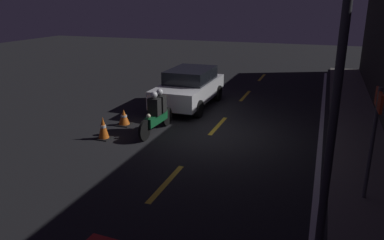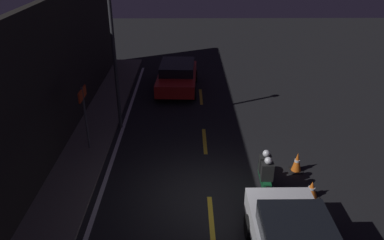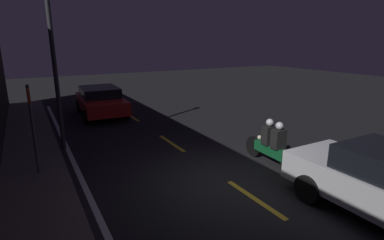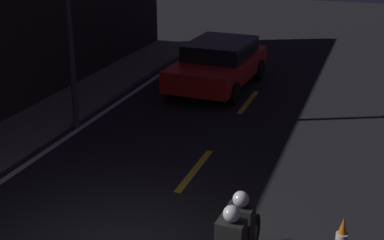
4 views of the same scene
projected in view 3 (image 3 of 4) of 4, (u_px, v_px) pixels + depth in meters
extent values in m
plane|color=black|center=(229.00, 182.00, 7.85)|extent=(56.00, 56.00, 0.00)
cube|color=#605B56|center=(42.00, 231.00, 5.74)|extent=(28.00, 1.65, 0.11)
cube|color=gold|center=(255.00, 199.00, 7.01)|extent=(2.00, 0.14, 0.01)
cube|color=gold|center=(172.00, 143.00, 10.80)|extent=(2.00, 0.14, 0.01)
cube|color=gold|center=(132.00, 117.00, 14.59)|extent=(2.00, 0.14, 0.01)
cube|color=silver|center=(99.00, 217.00, 6.26)|extent=(25.20, 0.14, 0.01)
cylinder|color=black|center=(308.00, 189.00, 6.79)|extent=(0.66, 0.18, 0.66)
cylinder|color=black|center=(354.00, 173.00, 7.59)|extent=(0.66, 0.18, 0.66)
cube|color=red|center=(101.00, 103.00, 14.71)|extent=(4.21, 2.06, 0.60)
cube|color=black|center=(99.00, 92.00, 14.75)|extent=(2.34, 1.79, 0.46)
cube|color=red|center=(105.00, 93.00, 16.69)|extent=(0.07, 0.20, 0.10)
cube|color=red|center=(82.00, 95.00, 16.16)|extent=(0.07, 0.20, 0.10)
cylinder|color=black|center=(127.00, 112.00, 14.08)|extent=(0.63, 0.21, 0.62)
cylinder|color=black|center=(86.00, 117.00, 13.28)|extent=(0.63, 0.21, 0.62)
cylinder|color=black|center=(114.00, 103.00, 16.29)|extent=(0.63, 0.21, 0.62)
cylinder|color=black|center=(79.00, 106.00, 15.49)|extent=(0.63, 0.21, 0.62)
cylinder|color=black|center=(253.00, 146.00, 9.53)|extent=(0.65, 0.11, 0.65)
cylinder|color=black|center=(289.00, 164.00, 8.18)|extent=(0.65, 0.13, 0.65)
cube|color=#14592D|center=(270.00, 150.00, 8.82)|extent=(1.21, 0.29, 0.30)
sphere|color=#F2EABF|center=(260.00, 137.00, 9.19)|extent=(0.14, 0.14, 0.14)
cube|color=black|center=(269.00, 135.00, 8.79)|extent=(0.30, 0.37, 0.55)
sphere|color=silver|center=(270.00, 122.00, 8.69)|extent=(0.22, 0.22, 0.22)
cube|color=black|center=(278.00, 139.00, 8.45)|extent=(0.30, 0.37, 0.55)
sphere|color=silver|center=(279.00, 126.00, 8.35)|extent=(0.22, 0.22, 0.22)
cube|color=black|center=(310.00, 159.00, 9.30)|extent=(0.50, 0.50, 0.03)
cone|color=orange|center=(311.00, 151.00, 9.23)|extent=(0.39, 0.39, 0.52)
cylinder|color=white|center=(311.00, 150.00, 9.23)|extent=(0.21, 0.21, 0.06)
cube|color=black|center=(275.00, 146.00, 10.46)|extent=(0.43, 0.43, 0.03)
cone|color=orange|center=(276.00, 137.00, 10.37)|extent=(0.33, 0.33, 0.68)
cylinder|color=white|center=(276.00, 136.00, 10.36)|extent=(0.18, 0.18, 0.08)
cylinder|color=#4C4C51|center=(33.00, 130.00, 7.88)|extent=(0.08, 0.08, 2.40)
cube|color=red|center=(28.00, 94.00, 7.64)|extent=(0.90, 0.05, 0.36)
cylinder|color=#333338|center=(55.00, 68.00, 9.50)|extent=(0.14, 0.14, 5.50)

